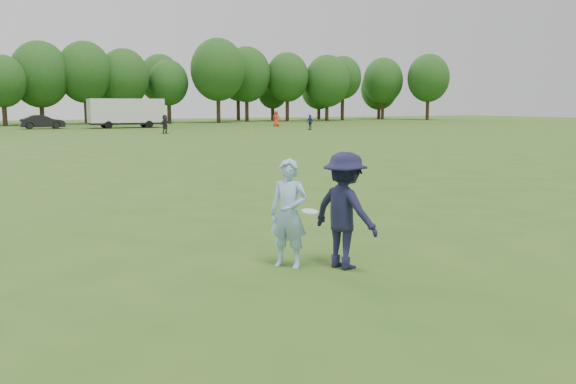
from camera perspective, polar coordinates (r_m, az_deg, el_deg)
name	(u,v)px	position (r m, az deg, el deg)	size (l,w,h in m)	color
ground	(330,261)	(10.30, 3.98, -6.50)	(200.00, 200.00, 0.00)	#2E5718
thrower	(289,214)	(9.77, 0.07, -2.03)	(0.64, 0.42, 1.75)	#92B2E2
defender	(345,210)	(9.74, 5.34, -1.73)	(1.21, 0.69, 1.87)	#181836
player_far_b	(310,122)	(62.47, 2.07, 6.54)	(0.91, 0.38, 1.55)	navy
player_far_c	(276,119)	(71.55, -1.10, 6.88)	(0.91, 0.59, 1.86)	red
player_far_d	(165,124)	(55.49, -11.43, 6.24)	(1.57, 0.50, 1.69)	#292929
car_f	(42,122)	(70.07, -21.99, 6.10)	(1.56, 4.46, 1.47)	black
field_cone	(251,129)	(59.97, -3.49, 5.86)	(0.28, 0.28, 0.30)	#EB5F0C
disc_in_play	(310,212)	(9.59, 2.06, -1.84)	(0.33, 0.33, 0.08)	white
cargo_trailer	(126,112)	(70.00, -14.91, 7.27)	(9.00, 2.75, 3.20)	silver
treeline	(38,75)	(85.85, -22.33, 10.06)	(130.35, 18.39, 11.74)	#332114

